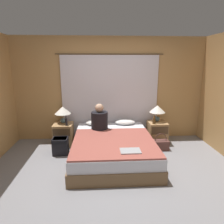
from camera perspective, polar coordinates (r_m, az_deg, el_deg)
ground_plane at (r=3.67m, az=0.95°, el=-17.15°), size 16.00×16.00×0.00m
wall_back at (r=4.96m, az=-0.60°, el=6.48°), size 4.73×0.06×2.50m
curtain_panel at (r=4.93m, az=-0.56°, el=4.04°), size 2.54×0.02×2.10m
bed at (r=4.12m, az=0.27°, el=-10.11°), size 1.59×2.07×0.43m
nightstand_left at (r=4.85m, az=-13.69°, el=-6.20°), size 0.43×0.45×0.51m
nightstand_right at (r=4.96m, az=12.75°, el=-5.66°), size 0.43×0.45×0.51m
lamp_left at (r=4.77m, az=-13.89°, el=0.20°), size 0.37×0.37×0.39m
lamp_right at (r=4.89m, az=12.82°, el=0.58°), size 0.37×0.37×0.39m
pillow_left at (r=4.82m, az=-4.57°, el=-3.00°), size 0.49×0.28×0.12m
pillow_right at (r=4.86m, az=3.73°, el=-2.86°), size 0.49×0.28×0.12m
blanket_on_bed at (r=3.78m, az=0.55°, el=-8.55°), size 1.53×1.47×0.03m
person_left_in_bed at (r=4.43m, az=-3.60°, el=-2.17°), size 0.37×0.37×0.59m
beer_bottle_on_left_stand at (r=4.61m, az=-12.93°, el=-2.70°), size 0.06×0.06×0.23m
beer_bottle_on_right_stand at (r=4.72m, az=11.93°, el=-2.37°), size 0.07×0.07×0.21m
laptop_on_bed at (r=3.38m, az=5.28°, el=-11.00°), size 0.34×0.23×0.02m
backpack_on_floor at (r=4.40m, az=-14.52°, el=-9.11°), size 0.31×0.28×0.36m
handbag_on_floor at (r=4.64m, az=13.70°, el=-9.02°), size 0.35×0.20×0.38m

